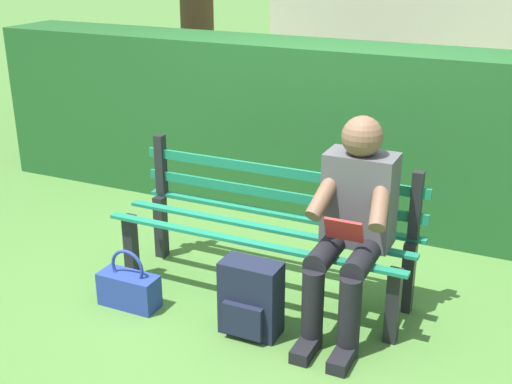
{
  "coord_description": "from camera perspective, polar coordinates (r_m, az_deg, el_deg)",
  "views": [
    {
      "loc": [
        -1.48,
        3.25,
        2.05
      ],
      "look_at": [
        0.0,
        0.1,
        0.7
      ],
      "focal_mm": 46.5,
      "sensor_mm": 36.0,
      "label": 1
    }
  ],
  "objects": [
    {
      "name": "handbag",
      "position": [
        4.01,
        -10.87,
        -8.14
      ],
      "size": [
        0.36,
        0.15,
        0.36
      ],
      "color": "navy",
      "rests_on": "ground"
    },
    {
      "name": "person_seated",
      "position": [
        3.57,
        8.26,
        -2.52
      ],
      "size": [
        0.44,
        0.73,
        1.18
      ],
      "color": "#4C4C51",
      "rests_on": "ground"
    },
    {
      "name": "backpack",
      "position": [
        3.64,
        -0.46,
        -9.19
      ],
      "size": [
        0.33,
        0.25,
        0.43
      ],
      "color": "#191E33",
      "rests_on": "ground"
    },
    {
      "name": "hedge_backdrop",
      "position": [
        4.99,
        10.79,
        4.83
      ],
      "size": [
        6.56,
        0.66,
        1.39
      ],
      "color": "#1E5123",
      "rests_on": "ground"
    },
    {
      "name": "park_bench",
      "position": [
        3.98,
        1.04,
        -2.94
      ],
      "size": [
        1.83,
        0.51,
        0.85
      ],
      "color": "black",
      "rests_on": "ground"
    },
    {
      "name": "ground",
      "position": [
        4.12,
        0.6,
        -8.69
      ],
      "size": [
        60.0,
        60.0,
        0.0
      ],
      "primitive_type": "plane",
      "color": "#477533"
    }
  ]
}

